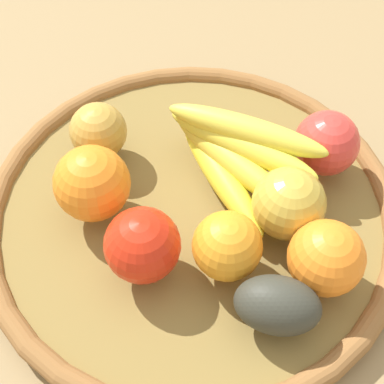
# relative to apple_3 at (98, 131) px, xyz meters

# --- Properties ---
(ground_plane) EXTENTS (2.40, 2.40, 0.00)m
(ground_plane) POSITION_rel_apple_3_xyz_m (0.09, -0.10, -0.07)
(ground_plane) COLOR olive
(ground_plane) RESTS_ON ground
(basket) EXTENTS (0.46, 0.46, 0.03)m
(basket) POSITION_rel_apple_3_xyz_m (0.09, -0.10, -0.05)
(basket) COLOR olive
(basket) RESTS_ON ground_plane
(apple_3) EXTENTS (0.07, 0.07, 0.06)m
(apple_3) POSITION_rel_apple_3_xyz_m (0.00, 0.00, 0.00)
(apple_3) COLOR #BC9039
(apple_3) RESTS_ON basket
(avocado) EXTENTS (0.09, 0.08, 0.05)m
(avocado) POSITION_rel_apple_3_xyz_m (0.13, -0.24, -0.00)
(avocado) COLOR #33352B
(avocado) RESTS_ON basket
(apple_2) EXTENTS (0.10, 0.10, 0.07)m
(apple_2) POSITION_rel_apple_3_xyz_m (0.17, -0.14, 0.01)
(apple_2) COLOR gold
(apple_2) RESTS_ON basket
(apple_1) EXTENTS (0.08, 0.08, 0.07)m
(apple_1) POSITION_rel_apple_3_xyz_m (0.02, -0.16, 0.00)
(apple_1) COLOR red
(apple_1) RESTS_ON basket
(orange_1) EXTENTS (0.11, 0.11, 0.08)m
(orange_1) POSITION_rel_apple_3_xyz_m (-0.01, -0.08, 0.01)
(orange_1) COLOR orange
(orange_1) RESTS_ON basket
(banana_bunch) EXTENTS (0.16, 0.18, 0.07)m
(banana_bunch) POSITION_rel_apple_3_xyz_m (0.14, -0.07, 0.00)
(banana_bunch) COLOR yellow
(banana_bunch) RESTS_ON basket
(orange_0) EXTENTS (0.09, 0.09, 0.07)m
(orange_0) POSITION_rel_apple_3_xyz_m (0.10, -0.18, 0.00)
(orange_0) COLOR orange
(orange_0) RESTS_ON basket
(orange_2) EXTENTS (0.09, 0.09, 0.07)m
(orange_2) POSITION_rel_apple_3_xyz_m (0.19, -0.21, 0.00)
(orange_2) COLOR orange
(orange_2) RESTS_ON basket
(apple_0) EXTENTS (0.09, 0.09, 0.07)m
(apple_0) POSITION_rel_apple_3_xyz_m (0.24, -0.07, 0.00)
(apple_0) COLOR red
(apple_0) RESTS_ON basket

